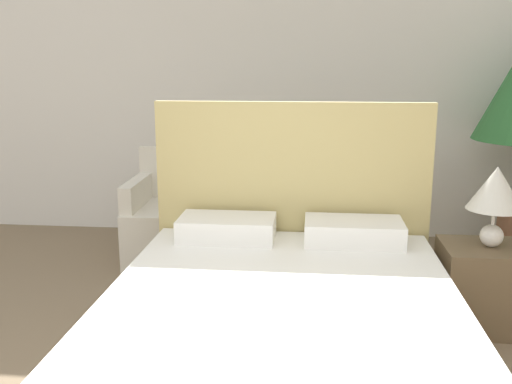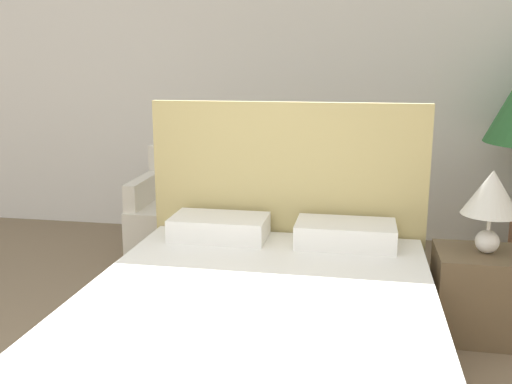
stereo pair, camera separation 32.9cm
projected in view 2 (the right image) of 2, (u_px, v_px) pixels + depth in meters
wall_back at (269, 76)px, 5.10m from camera, size 10.00×0.06×2.90m
bed at (260, 325)px, 2.84m from camera, size 1.76×2.14×1.32m
armchair_near_window_left at (176, 223)px, 4.63m from camera, size 0.64×0.73×0.88m
armchair_near_window_right at (288, 229)px, 4.47m from camera, size 0.62×0.72×0.88m
nightstand at (479, 294)px, 3.30m from camera, size 0.51×0.45×0.51m
table_lamp at (491, 197)px, 3.17m from camera, size 0.32×0.32×0.48m
side_table at (230, 237)px, 4.53m from camera, size 0.32×0.32×0.41m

